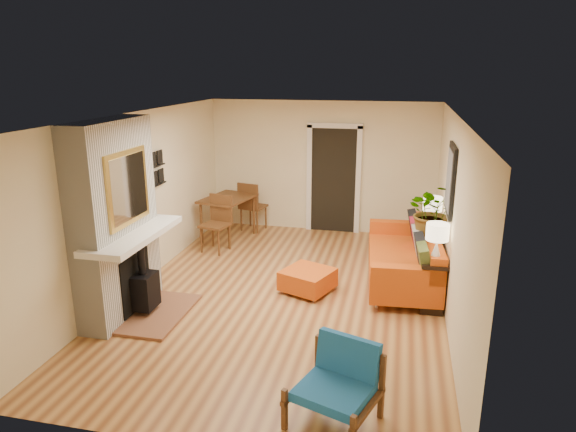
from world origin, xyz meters
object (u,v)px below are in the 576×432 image
ottoman (308,279)px  dining_table (232,206)px  sofa (408,257)px  houseplant (433,211)px  blue_chair (339,379)px  lamp_near (437,238)px  lamp_far (432,209)px  console_table (432,253)px

ottoman → dining_table: (-1.87, 2.06, 0.47)m
ottoman → dining_table: 2.82m
sofa → houseplant: 0.83m
sofa → ottoman: sofa is taller
ottoman → blue_chair: size_ratio=0.93×
blue_chair → lamp_near: bearing=68.7°
dining_table → lamp_far: 3.77m
sofa → lamp_far: lamp_far is taller
blue_chair → console_table: bearing=73.4°
ottoman → houseplant: bearing=21.0°
lamp_near → blue_chair: bearing=-111.3°
lamp_near → houseplant: bearing=90.6°
ottoman → lamp_far: lamp_far is taller
blue_chair → lamp_near: (0.96, 2.45, 0.65)m
lamp_near → sofa: bearing=108.4°
dining_table → lamp_far: (3.64, -0.90, 0.40)m
console_table → houseplant: houseplant is taller
console_table → dining_table: bearing=156.3°
blue_chair → houseplant: (0.95, 3.42, 0.75)m
ottoman → console_table: bearing=14.7°
dining_table → houseplant: 3.92m
console_table → ottoman: bearing=-165.3°
lamp_near → houseplant: size_ratio=0.61×
lamp_far → houseplant: houseplant is taller
dining_table → lamp_near: lamp_near is taller
sofa → dining_table: size_ratio=1.24×
lamp_near → lamp_far: bearing=90.0°
dining_table → lamp_far: bearing=-13.9°
sofa → lamp_near: 1.24m
blue_chair → ottoman: bearing=106.5°
sofa → dining_table: dining_table is taller
console_table → lamp_far: lamp_far is taller
blue_chair → dining_table: (-2.68, 4.81, 0.25)m
blue_chair → lamp_near: lamp_near is taller
blue_chair → lamp_near: 2.71m
ottoman → console_table: (1.77, 0.47, 0.38)m
blue_chair → lamp_far: 4.07m
console_table → lamp_near: 0.90m
ottoman → houseplant: 2.12m
houseplant → lamp_near: bearing=-89.4°
lamp_near → ottoman: bearing=170.5°
houseplant → console_table: bearing=-87.3°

